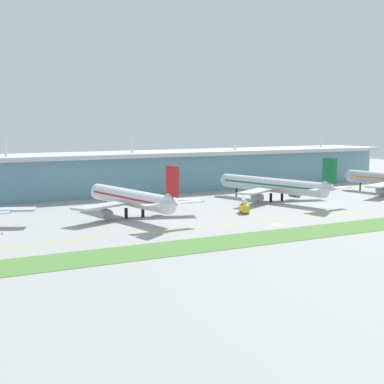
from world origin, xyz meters
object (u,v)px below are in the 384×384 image
safety_cone_left_wingtip (2,233)px  airliner_near_middle (132,198)px  airliner_far_middle (274,185)px  fuel_truck (244,207)px

safety_cone_left_wingtip → airliner_near_middle: bearing=12.8°
airliner_near_middle → airliner_far_middle: 69.93m
airliner_near_middle → fuel_truck: bearing=-16.0°
fuel_truck → airliner_near_middle: bearing=164.0°
airliner_far_middle → safety_cone_left_wingtip: 118.20m
airliner_near_middle → airliner_far_middle: bearing=8.6°
airliner_far_middle → fuel_truck: size_ratio=8.78×
airliner_near_middle → fuel_truck: (38.59, -11.09, -4.18)m
airliner_near_middle → fuel_truck: 40.37m
airliner_near_middle → safety_cone_left_wingtip: airliner_near_middle is taller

